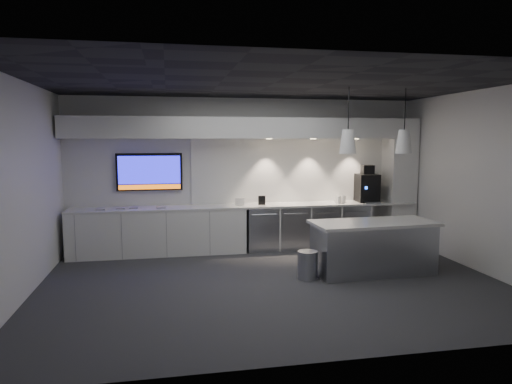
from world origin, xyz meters
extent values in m
plane|color=#323335|center=(0.00, 0.00, 0.00)|extent=(7.00, 7.00, 0.00)
plane|color=black|center=(0.00, 0.00, 3.00)|extent=(7.00, 7.00, 0.00)
plane|color=silver|center=(0.00, 2.50, 1.50)|extent=(7.00, 0.00, 7.00)
plane|color=silver|center=(0.00, -2.50, 1.50)|extent=(7.00, 0.00, 7.00)
plane|color=silver|center=(-3.50, 0.00, 1.50)|extent=(0.00, 7.00, 7.00)
plane|color=silver|center=(3.50, 0.00, 1.50)|extent=(0.00, 7.00, 7.00)
cube|color=silver|center=(0.00, 2.17, 0.88)|extent=(6.80, 0.65, 0.04)
cube|color=white|center=(-1.75, 2.17, 0.43)|extent=(3.30, 0.63, 0.86)
cube|color=#989BA0|center=(0.25, 2.17, 0.42)|extent=(0.60, 0.61, 0.85)
cube|color=#989BA0|center=(0.88, 2.17, 0.42)|extent=(0.60, 0.61, 0.85)
cube|color=#989BA0|center=(1.51, 2.17, 0.42)|extent=(0.60, 0.61, 0.85)
cube|color=#989BA0|center=(2.14, 2.17, 0.42)|extent=(0.60, 0.61, 0.85)
cube|color=white|center=(1.20, 2.48, 1.55)|extent=(4.60, 0.03, 1.30)
cube|color=white|center=(0.00, 2.20, 2.40)|extent=(6.90, 0.60, 0.40)
cube|color=white|center=(3.20, 2.20, 1.30)|extent=(0.55, 0.55, 2.60)
cube|color=black|center=(-1.90, 2.45, 1.56)|extent=(1.25, 0.06, 0.72)
cube|color=#1615C8|center=(-1.90, 2.42, 1.60)|extent=(1.17, 0.00, 0.54)
cube|color=orange|center=(-1.90, 2.42, 1.27)|extent=(1.17, 0.00, 0.09)
cube|color=#989BA0|center=(1.73, 0.25, 0.40)|extent=(1.95, 0.85, 0.81)
cube|color=silver|center=(1.73, 0.25, 0.83)|extent=(2.05, 0.95, 0.05)
cylinder|color=#989BA0|center=(0.58, 0.13, 0.22)|extent=(0.40, 0.40, 0.44)
cube|color=black|center=(2.49, 2.20, 1.19)|extent=(0.46, 0.50, 0.57)
cube|color=black|center=(2.49, 2.20, 1.56)|extent=(0.25, 0.25, 0.19)
cube|color=#989BA0|center=(2.49, 1.95, 0.92)|extent=(0.33, 0.23, 0.03)
cube|color=black|center=(0.26, 2.15, 0.99)|extent=(0.14, 0.03, 0.18)
cube|color=silver|center=(-0.18, 2.14, 0.97)|extent=(0.18, 0.03, 0.14)
cube|color=#979797|center=(-2.78, 2.08, 0.91)|extent=(0.18, 0.18, 0.02)
cube|color=#979797|center=(-2.43, 2.13, 0.91)|extent=(0.17, 0.17, 0.02)
cube|color=#979797|center=(-2.20, 2.16, 0.91)|extent=(0.17, 0.17, 0.02)
cube|color=#979797|center=(-1.69, 2.08, 0.91)|extent=(0.18, 0.18, 0.02)
cone|color=white|center=(1.25, 0.25, 2.15)|extent=(0.27, 0.27, 0.38)
cylinder|color=black|center=(1.25, 0.25, 2.69)|extent=(0.02, 0.02, 0.70)
cone|color=white|center=(2.21, 0.25, 2.15)|extent=(0.27, 0.27, 0.38)
cylinder|color=black|center=(2.21, 0.25, 2.69)|extent=(0.02, 0.02, 0.70)
camera|label=1|loc=(-1.53, -6.57, 2.19)|focal=32.00mm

